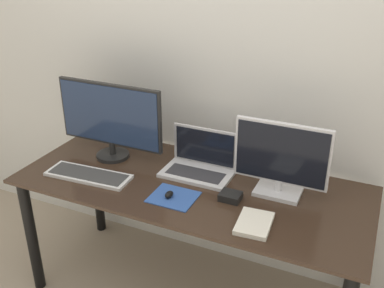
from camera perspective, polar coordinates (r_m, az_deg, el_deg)
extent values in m
cube|color=silver|center=(2.46, 4.11, 10.31)|extent=(7.00, 0.05, 2.50)
cube|color=#332319|center=(2.29, -0.18, -5.24)|extent=(1.79, 0.74, 0.02)
cylinder|color=black|center=(2.70, -19.71, -10.94)|extent=(0.06, 0.06, 0.71)
cylinder|color=black|center=(3.08, -11.96, -5.04)|extent=(0.06, 0.06, 0.71)
cylinder|color=black|center=(2.60, 20.28, -12.58)|extent=(0.06, 0.06, 0.71)
cylinder|color=black|center=(2.58, -10.00, -1.40)|extent=(0.18, 0.18, 0.02)
cylinder|color=black|center=(2.56, -10.08, -0.47)|extent=(0.04, 0.04, 0.07)
cube|color=black|center=(2.49, -10.36, 3.72)|extent=(0.63, 0.02, 0.35)
cube|color=#1E2D4C|center=(2.48, -10.53, 3.61)|extent=(0.60, 0.01, 0.33)
cube|color=silver|center=(2.24, 10.85, -5.96)|extent=(0.22, 0.15, 0.02)
cylinder|color=silver|center=(2.22, 10.92, -5.12)|extent=(0.04, 0.04, 0.06)
cube|color=silver|center=(2.14, 11.32, -1.16)|extent=(0.45, 0.02, 0.30)
cube|color=black|center=(2.13, 11.24, -1.31)|extent=(0.43, 0.01, 0.28)
cube|color=silver|center=(2.35, 0.60, -3.81)|extent=(0.36, 0.21, 0.02)
cube|color=#2D2D33|center=(2.33, 0.44, -3.75)|extent=(0.30, 0.12, 0.00)
cube|color=silver|center=(2.39, 1.69, -0.27)|extent=(0.36, 0.01, 0.21)
cube|color=black|center=(2.38, 1.60, -0.36)|extent=(0.33, 0.00, 0.18)
cube|color=silver|center=(2.40, -13.01, -3.89)|extent=(0.46, 0.18, 0.02)
cube|color=#383838|center=(2.40, -13.03, -3.70)|extent=(0.42, 0.15, 0.00)
cube|color=#2D519E|center=(2.17, -2.37, -6.75)|extent=(0.22, 0.19, 0.00)
ellipsoid|color=black|center=(2.16, -2.94, -6.42)|extent=(0.04, 0.06, 0.03)
cube|color=silver|center=(1.99, 7.91, -9.96)|extent=(0.16, 0.21, 0.02)
cube|color=white|center=(1.99, 7.91, -9.96)|extent=(0.15, 0.20, 0.02)
cube|color=black|center=(2.15, 4.90, -6.64)|extent=(0.10, 0.08, 0.03)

